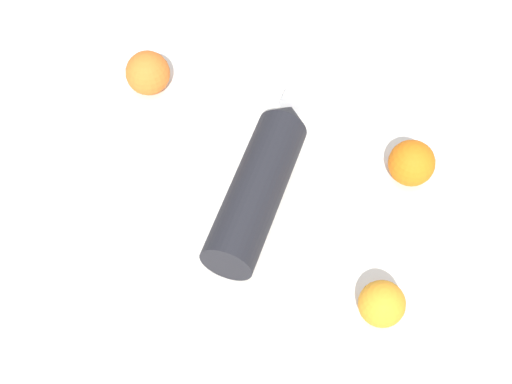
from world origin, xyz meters
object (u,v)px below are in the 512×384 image
(orange_0, at_px, (148,73))
(water_bottle, at_px, (261,179))
(orange_2, at_px, (412,163))
(orange_1, at_px, (382,304))

(orange_0, bearing_deg, water_bottle, 57.96)
(water_bottle, bearing_deg, orange_0, 60.37)
(water_bottle, xyz_separation_m, orange_0, (-0.15, -0.24, -0.00))
(water_bottle, height_order, orange_0, water_bottle)
(orange_2, bearing_deg, orange_0, -96.96)
(water_bottle, distance_m, orange_1, 0.26)
(orange_0, relative_size, orange_2, 1.03)
(water_bottle, distance_m, orange_2, 0.23)
(orange_0, relative_size, orange_1, 1.13)
(orange_0, distance_m, orange_2, 0.45)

